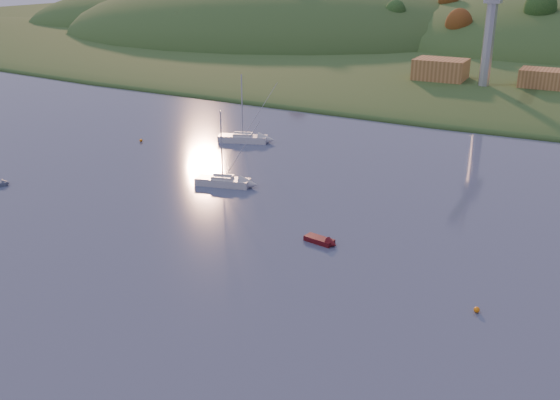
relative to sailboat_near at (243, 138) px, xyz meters
The scene contains 16 objects.
far_shore 164.67m from the sailboat_near, 81.25° to the left, with size 620.00×220.00×1.50m, color #2C4B1E.
shore_slope 100.91m from the sailboat_near, 75.63° to the left, with size 640.00×150.00×7.00m, color #2C4B1E.
hill_left_far 200.12m from the sailboat_near, 132.41° to the left, with size 120.00×100.00×32.00m, color #2C4B1E.
hill_left 147.80m from the sailboat_near, 116.08° to the left, with size 170.00×140.00×44.00m, color #2C4B1E.
hillside_trees 120.39m from the sailboat_near, 78.00° to the left, with size 280.00×50.00×32.00m, color #1A4318, non-canonical shape.
wharf 62.45m from the sailboat_near, 61.25° to the left, with size 42.00×16.00×2.40m, color slate.
shed_west 58.44m from the sailboat_near, 73.01° to the left, with size 11.00×8.00×4.80m, color #9A6333.
shed_east 68.42m from the sailboat_near, 56.17° to the left, with size 9.00×7.00×4.00m, color #9A6333.
dock_crane 60.15m from the sailboat_near, 62.14° to the left, with size 3.20×28.00×20.30m.
sailboat_near is the anchor object (origin of this frame).
sailboat_far 20.75m from the sailboat_near, 65.95° to the right, with size 7.39×3.72×9.83m.
red_tender 40.10m from the sailboat_near, 46.67° to the right, with size 3.86×1.90×1.26m.
grey_dinghy 36.70m from the sailboat_near, 117.42° to the right, with size 2.93×3.18×1.18m.
buoy_1 56.52m from the sailboat_near, 38.82° to the right, with size 0.50×0.50×0.50m, color orange.
buoy_2 16.38m from the sailboat_near, 152.44° to the right, with size 0.50×0.50×0.50m, color orange.
buoy_3 20.31m from the sailboat_near, 56.99° to the right, with size 0.50×0.50×0.50m, color orange.
Camera 1 is at (25.67, -15.31, 27.13)m, focal length 40.00 mm.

